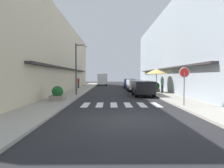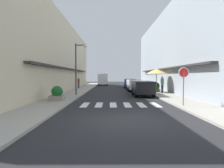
{
  "view_description": "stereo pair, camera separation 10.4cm",
  "coord_description": "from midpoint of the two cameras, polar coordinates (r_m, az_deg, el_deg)",
  "views": [
    {
      "loc": [
        -0.73,
        -8.41,
        1.96
      ],
      "look_at": [
        -0.5,
        13.95,
        1.01
      ],
      "focal_mm": 30.66,
      "sensor_mm": 36.0,
      "label": 1
    },
    {
      "loc": [
        -0.63,
        -8.41,
        1.96
      ],
      "look_at": [
        -0.5,
        13.95,
        1.01
      ],
      "focal_mm": 30.66,
      "sensor_mm": 36.0,
      "label": 2
    }
  ],
  "objects": [
    {
      "name": "pedestrian_walking_near",
      "position": [
        21.09,
        14.89,
        -0.07
      ],
      "size": [
        0.34,
        0.34,
        1.78
      ],
      "rotation": [
        0.0,
        0.0,
        4.58
      ],
      "color": "#282B33",
      "rests_on": "sidewalk_right"
    },
    {
      "name": "planter_corner",
      "position": [
        14.93,
        -15.86,
        -2.9
      ],
      "size": [
        1.03,
        1.03,
        1.09
      ],
      "color": "gray",
      "rests_on": "sidewalk_left"
    },
    {
      "name": "cafe_umbrella",
      "position": [
        22.1,
        13.28,
        3.67
      ],
      "size": [
        2.47,
        2.47,
        2.63
      ],
      "color": "#262626",
      "rests_on": "sidewalk_right"
    },
    {
      "name": "pedestrian_walking_far",
      "position": [
        28.74,
        -9.84,
        0.46
      ],
      "size": [
        0.34,
        0.34,
        1.65
      ],
      "rotation": [
        0.0,
        0.0,
        6.03
      ],
      "color": "#282B33",
      "rests_on": "sidewalk_left"
    },
    {
      "name": "building_row_left",
      "position": [
        25.51,
        -18.31,
        7.77
      ],
      "size": [
        5.5,
        35.52,
        8.77
      ],
      "color": "beige",
      "rests_on": "ground_plane"
    },
    {
      "name": "planter_midblock",
      "position": [
        22.68,
        13.08,
        -0.9
      ],
      "size": [
        0.88,
        0.88,
        1.11
      ],
      "color": "slate",
      "rests_on": "sidewalk_right"
    },
    {
      "name": "parked_car_near",
      "position": [
        18.75,
        9.22,
        -0.76
      ],
      "size": [
        1.87,
        4.22,
        1.47
      ],
      "color": "black",
      "rests_on": "ground_plane"
    },
    {
      "name": "delivery_van",
      "position": [
        40.37,
        -2.62,
        1.66
      ],
      "size": [
        2.08,
        5.43,
        2.37
      ],
      "color": "silver",
      "rests_on": "ground_plane"
    },
    {
      "name": "planter_far",
      "position": [
        28.97,
        11.02,
        -0.22
      ],
      "size": [
        0.99,
        0.99,
        1.16
      ],
      "color": "#4C4C4C",
      "rests_on": "sidewalk_right"
    },
    {
      "name": "parked_car_far",
      "position": [
        30.88,
        5.44,
        0.51
      ],
      "size": [
        1.98,
        4.28,
        1.47
      ],
      "color": "navy",
      "rests_on": "ground_plane"
    },
    {
      "name": "street_lamp",
      "position": [
        18.88,
        -9.97,
        6.11
      ],
      "size": [
        1.19,
        0.28,
        4.96
      ],
      "color": "#38383D",
      "rests_on": "sidewalk_left"
    },
    {
      "name": "building_row_right",
      "position": [
        26.04,
        20.53,
        9.17
      ],
      "size": [
        5.5,
        35.52,
        10.16
      ],
      "color": "#939EA8",
      "rests_on": "ground_plane"
    },
    {
      "name": "parked_car_mid",
      "position": [
        24.61,
        6.92,
        0.01
      ],
      "size": [
        1.81,
        4.46,
        1.47
      ],
      "color": "silver",
      "rests_on": "ground_plane"
    },
    {
      "name": "crosswalk",
      "position": [
        12.99,
        2.68,
        -6.21
      ],
      "size": [
        5.2,
        2.2,
        0.01
      ],
      "color": "silver",
      "rests_on": "ground_plane"
    },
    {
      "name": "round_street_sign",
      "position": [
        12.58,
        20.8,
        2.14
      ],
      "size": [
        0.65,
        0.07,
        2.37
      ],
      "color": "slate",
      "rests_on": "sidewalk_right"
    },
    {
      "name": "sidewalk_left",
      "position": [
        23.73,
        -10.18,
        -2.18
      ],
      "size": [
        2.5,
        52.15,
        0.12
      ],
      "primitive_type": "cube",
      "color": "#9E998E",
      "rests_on": "ground_plane"
    },
    {
      "name": "ground_plane",
      "position": [
        23.4,
        1.33,
        -2.36
      ],
      "size": [
        81.94,
        81.94,
        0.0
      ],
      "primitive_type": "plane",
      "color": "#232326"
    },
    {
      "name": "sidewalk_right",
      "position": [
        24.0,
        12.7,
        -2.15
      ],
      "size": [
        2.5,
        52.15,
        0.12
      ],
      "primitive_type": "cube",
      "color": "#9E998E",
      "rests_on": "ground_plane"
    }
  ]
}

